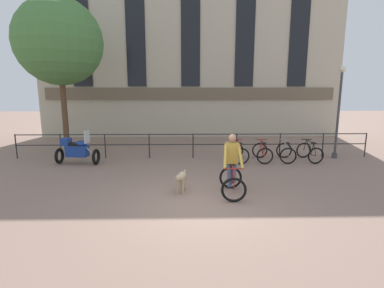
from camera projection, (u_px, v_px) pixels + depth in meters
name	position (u px, v px, depth m)	size (l,w,h in m)	color
ground_plane	(198.00, 204.00, 7.82)	(60.00, 60.00, 0.00)	#8E7060
canal_railing	(193.00, 141.00, 12.79)	(15.05, 0.05, 1.05)	#232326
building_facade	(190.00, 42.00, 17.55)	(18.00, 0.72, 11.20)	#BCB299
cyclist_with_bike	(232.00, 168.00, 8.48)	(0.76, 1.22, 1.70)	black
dog	(181.00, 178.00, 8.56)	(0.36, 0.89, 0.63)	tan
parked_motorcycle	(77.00, 150.00, 11.75)	(1.68, 0.80, 1.35)	black
parked_bicycle_near_lamp	(238.00, 153.00, 12.25)	(0.70, 1.13, 0.86)	black
parked_bicycle_mid_left	(262.00, 152.00, 12.27)	(0.71, 1.14, 0.86)	black
parked_bicycle_mid_right	(286.00, 152.00, 12.30)	(0.83, 1.20, 0.86)	black
parked_bicycle_far_end	(310.00, 152.00, 12.32)	(0.74, 1.15, 0.86)	black
street_lamp	(339.00, 107.00, 12.49)	(0.28, 0.28, 3.86)	#424247
tree_canalside_left	(59.00, 42.00, 13.58)	(3.92, 3.92, 6.98)	brown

